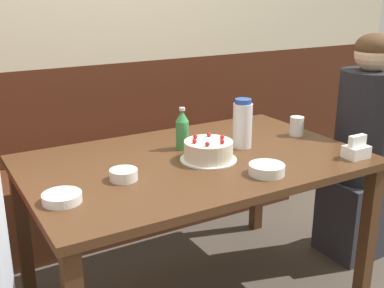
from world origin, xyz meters
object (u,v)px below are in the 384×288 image
(bowl_soup_white, at_px, (124,175))
(bowl_side_dish, at_px, (267,169))
(birthday_cake, at_px, (208,151))
(water_pitcher, at_px, (242,124))
(person_pale_blue_shirt, at_px, (361,156))
(bench_seat, at_px, (127,194))
(soju_bottle, at_px, (182,129))
(napkin_holder, at_px, (356,150))
(bowl_rice_small, at_px, (62,198))
(glass_water_tall, at_px, (297,126))

(bowl_soup_white, xyz_separation_m, bowl_side_dish, (0.53, -0.24, -0.00))
(birthday_cake, relative_size, water_pitcher, 1.07)
(person_pale_blue_shirt, bearing_deg, bowl_soup_white, -0.13)
(bench_seat, relative_size, birthday_cake, 9.24)
(soju_bottle, height_order, bowl_side_dish, soju_bottle)
(bowl_soup_white, bearing_deg, bowl_side_dish, -24.24)
(napkin_holder, height_order, bowl_soup_white, napkin_holder)
(soju_bottle, relative_size, bowl_rice_small, 1.41)
(soju_bottle, distance_m, glass_water_tall, 0.63)
(soju_bottle, bearing_deg, glass_water_tall, -9.95)
(bench_seat, bearing_deg, napkin_holder, -61.95)
(soju_bottle, height_order, napkin_holder, soju_bottle)
(napkin_holder, relative_size, glass_water_tall, 1.12)
(bowl_rice_small, xyz_separation_m, person_pale_blue_shirt, (1.66, 0.08, -0.16))
(bowl_rice_small, height_order, glass_water_tall, glass_water_tall)
(bowl_rice_small, bearing_deg, bowl_side_dish, -10.91)
(soju_bottle, distance_m, person_pale_blue_shirt, 1.05)
(water_pitcher, height_order, bowl_rice_small, water_pitcher)
(water_pitcher, bearing_deg, bowl_rice_small, -168.59)
(bowl_rice_small, bearing_deg, person_pale_blue_shirt, 2.81)
(water_pitcher, distance_m, bowl_rice_small, 0.95)
(birthday_cake, height_order, person_pale_blue_shirt, person_pale_blue_shirt)
(water_pitcher, distance_m, glass_water_tall, 0.36)
(glass_water_tall, xyz_separation_m, person_pale_blue_shirt, (0.38, -0.12, -0.19))
(glass_water_tall, bearing_deg, bowl_side_dish, -143.37)
(soju_bottle, bearing_deg, bowl_rice_small, -155.04)
(soju_bottle, height_order, person_pale_blue_shirt, person_pale_blue_shirt)
(bowl_soup_white, relative_size, person_pale_blue_shirt, 0.09)
(bench_seat, height_order, soju_bottle, soju_bottle)
(bench_seat, height_order, glass_water_tall, glass_water_tall)
(soju_bottle, xyz_separation_m, bowl_soup_white, (-0.39, -0.22, -0.07))
(bowl_side_dish, bearing_deg, glass_water_tall, 36.63)
(water_pitcher, height_order, bowl_soup_white, water_pitcher)
(water_pitcher, bearing_deg, bowl_soup_white, -171.12)
(bench_seat, distance_m, birthday_cake, 1.04)
(water_pitcher, distance_m, bowl_side_dish, 0.37)
(water_pitcher, relative_size, person_pale_blue_shirt, 0.19)
(soju_bottle, xyz_separation_m, napkin_holder, (0.61, -0.50, -0.06))
(person_pale_blue_shirt, bearing_deg, glass_water_tall, -17.62)
(napkin_holder, distance_m, glass_water_tall, 0.40)
(bowl_rice_small, relative_size, glass_water_tall, 1.44)
(soju_bottle, relative_size, person_pale_blue_shirt, 0.16)
(bowl_soup_white, bearing_deg, water_pitcher, 8.88)
(bench_seat, xyz_separation_m, soju_bottle, (0.02, -0.68, 0.59))
(bowl_soup_white, bearing_deg, bench_seat, 67.68)
(person_pale_blue_shirt, bearing_deg, soju_bottle, -12.92)
(water_pitcher, xyz_separation_m, glass_water_tall, (0.36, 0.01, -0.07))
(bowl_soup_white, bearing_deg, person_pale_blue_shirt, -0.13)
(bowl_soup_white, distance_m, glass_water_tall, 1.02)
(birthday_cake, height_order, napkin_holder, birthday_cake)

